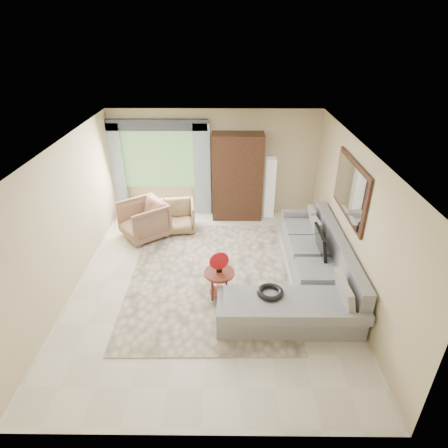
{
  "coord_description": "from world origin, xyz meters",
  "views": [
    {
      "loc": [
        0.31,
        -5.71,
        4.34
      ],
      "look_at": [
        0.25,
        0.35,
        1.05
      ],
      "focal_mm": 30.0,
      "sensor_mm": 36.0,
      "label": 1
    }
  ],
  "objects_px": {
    "tv_screen": "(321,242)",
    "armchair_right": "(178,217)",
    "armoire": "(237,177)",
    "coffee_table": "(219,284)",
    "armchair_left": "(144,220)",
    "floor_lamp": "(270,188)",
    "sectional_sofa": "(308,275)",
    "potted_plant": "(131,206)"
  },
  "relations": [
    {
      "from": "armoire",
      "to": "floor_lamp",
      "type": "xyz_separation_m",
      "value": [
        0.8,
        0.06,
        -0.3
      ]
    },
    {
      "from": "tv_screen",
      "to": "armoire",
      "type": "height_order",
      "value": "armoire"
    },
    {
      "from": "sectional_sofa",
      "to": "coffee_table",
      "type": "height_order",
      "value": "sectional_sofa"
    },
    {
      "from": "armchair_left",
      "to": "floor_lamp",
      "type": "xyz_separation_m",
      "value": [
        2.91,
        1.1,
        0.33
      ]
    },
    {
      "from": "coffee_table",
      "to": "armchair_left",
      "type": "bearing_deg",
      "value": 129.42
    },
    {
      "from": "tv_screen",
      "to": "potted_plant",
      "type": "bearing_deg",
      "value": 150.05
    },
    {
      "from": "armchair_left",
      "to": "potted_plant",
      "type": "distance_m",
      "value": 1.11
    },
    {
      "from": "armchair_left",
      "to": "potted_plant",
      "type": "height_order",
      "value": "armchair_left"
    },
    {
      "from": "coffee_table",
      "to": "floor_lamp",
      "type": "relative_size",
      "value": 0.36
    },
    {
      "from": "tv_screen",
      "to": "floor_lamp",
      "type": "height_order",
      "value": "floor_lamp"
    },
    {
      "from": "tv_screen",
      "to": "armchair_right",
      "type": "xyz_separation_m",
      "value": [
        -2.89,
        1.73,
        -0.37
      ]
    },
    {
      "from": "armoire",
      "to": "tv_screen",
      "type": "bearing_deg",
      "value": -58.66
    },
    {
      "from": "coffee_table",
      "to": "armchair_left",
      "type": "xyz_separation_m",
      "value": [
        -1.74,
        2.12,
        0.14
      ]
    },
    {
      "from": "potted_plant",
      "to": "floor_lamp",
      "type": "height_order",
      "value": "floor_lamp"
    },
    {
      "from": "sectional_sofa",
      "to": "tv_screen",
      "type": "height_order",
      "value": "tv_screen"
    },
    {
      "from": "sectional_sofa",
      "to": "floor_lamp",
      "type": "distance_m",
      "value": 3.03
    },
    {
      "from": "sectional_sofa",
      "to": "potted_plant",
      "type": "relative_size",
      "value": 5.76
    },
    {
      "from": "armchair_left",
      "to": "armoire",
      "type": "distance_m",
      "value": 2.44
    },
    {
      "from": "sectional_sofa",
      "to": "coffee_table",
      "type": "distance_m",
      "value": 1.63
    },
    {
      "from": "armchair_right",
      "to": "sectional_sofa",
      "type": "bearing_deg",
      "value": -47.34
    },
    {
      "from": "sectional_sofa",
      "to": "tv_screen",
      "type": "xyz_separation_m",
      "value": [
        0.27,
        0.43,
        0.44
      ]
    },
    {
      "from": "tv_screen",
      "to": "sectional_sofa",
      "type": "bearing_deg",
      "value": -121.6
    },
    {
      "from": "sectional_sofa",
      "to": "potted_plant",
      "type": "xyz_separation_m",
      "value": [
        -3.87,
        2.82,
        0.02
      ]
    },
    {
      "from": "tv_screen",
      "to": "coffee_table",
      "type": "bearing_deg",
      "value": -159.57
    },
    {
      "from": "tv_screen",
      "to": "coffee_table",
      "type": "height_order",
      "value": "tv_screen"
    },
    {
      "from": "armchair_right",
      "to": "armoire",
      "type": "height_order",
      "value": "armoire"
    },
    {
      "from": "tv_screen",
      "to": "armchair_right",
      "type": "bearing_deg",
      "value": 149.1
    },
    {
      "from": "sectional_sofa",
      "to": "armoire",
      "type": "height_order",
      "value": "armoire"
    },
    {
      "from": "armchair_left",
      "to": "floor_lamp",
      "type": "distance_m",
      "value": 3.13
    },
    {
      "from": "armoire",
      "to": "coffee_table",
      "type": "bearing_deg",
      "value": -96.75
    },
    {
      "from": "sectional_sofa",
      "to": "armchair_right",
      "type": "height_order",
      "value": "sectional_sofa"
    },
    {
      "from": "coffee_table",
      "to": "armchair_right",
      "type": "bearing_deg",
      "value": 112.66
    },
    {
      "from": "coffee_table",
      "to": "armchair_left",
      "type": "distance_m",
      "value": 2.74
    },
    {
      "from": "sectional_sofa",
      "to": "floor_lamp",
      "type": "relative_size",
      "value": 2.31
    },
    {
      "from": "sectional_sofa",
      "to": "armchair_left",
      "type": "relative_size",
      "value": 3.71
    },
    {
      "from": "sectional_sofa",
      "to": "armchair_left",
      "type": "xyz_separation_m",
      "value": [
        -3.35,
        1.85,
        0.14
      ]
    },
    {
      "from": "coffee_table",
      "to": "armoire",
      "type": "height_order",
      "value": "armoire"
    },
    {
      "from": "coffee_table",
      "to": "armchair_right",
      "type": "distance_m",
      "value": 2.63
    },
    {
      "from": "tv_screen",
      "to": "armoire",
      "type": "relative_size",
      "value": 0.35
    },
    {
      "from": "sectional_sofa",
      "to": "armchair_right",
      "type": "xyz_separation_m",
      "value": [
        -2.62,
        2.16,
        0.07
      ]
    },
    {
      "from": "potted_plant",
      "to": "floor_lamp",
      "type": "relative_size",
      "value": 0.4
    },
    {
      "from": "coffee_table",
      "to": "armoire",
      "type": "relative_size",
      "value": 0.26
    }
  ]
}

